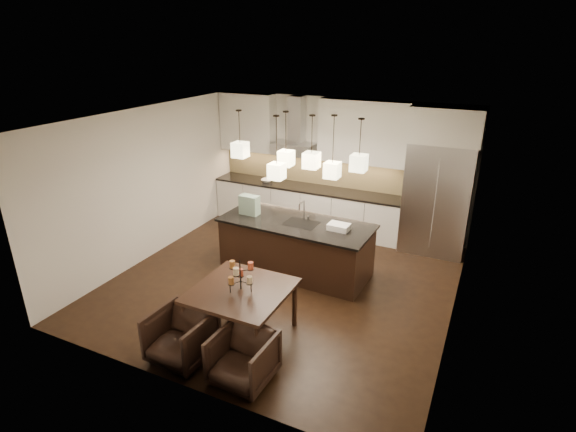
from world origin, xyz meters
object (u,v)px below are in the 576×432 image
at_px(refrigerator, 437,199).
at_px(island_body, 296,248).
at_px(dining_table, 242,313).
at_px(armchair_right, 243,358).
at_px(armchair_left, 181,336).

height_order(refrigerator, island_body, refrigerator).
relative_size(dining_table, armchair_right, 1.76).
distance_m(refrigerator, armchair_right, 5.02).
bearing_deg(island_body, refrigerator, 45.19).
height_order(dining_table, armchair_right, dining_table).
bearing_deg(refrigerator, island_body, -137.31).
bearing_deg(refrigerator, dining_table, -116.23).
distance_m(dining_table, armchair_right, 0.89).
distance_m(dining_table, armchair_left, 0.88).
height_order(island_body, dining_table, island_body).
height_order(refrigerator, armchair_right, refrigerator).
bearing_deg(island_body, armchair_right, -75.96).
bearing_deg(armchair_left, refrigerator, 66.00).
xyz_separation_m(armchair_left, armchair_right, (0.92, -0.00, -0.02)).
bearing_deg(armchair_left, island_body, 86.06).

